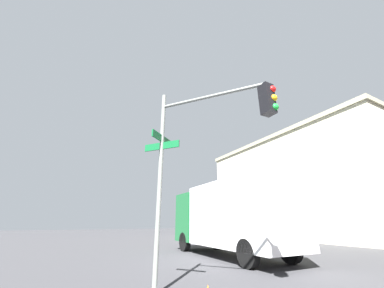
{
  "coord_description": "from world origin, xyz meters",
  "views": [
    {
      "loc": [
        -1.96,
        -9.29,
        1.56
      ],
      "look_at": [
        -6.73,
        -6.77,
        3.52
      ],
      "focal_mm": 20.17,
      "sensor_mm": 36.0,
      "label": 1
    }
  ],
  "objects": [
    {
      "name": "traffic_signal_near",
      "position": [
        -6.36,
        -6.5,
        3.7
      ],
      "size": [
        2.93,
        2.43,
        5.24
      ],
      "color": "slate",
      "rests_on": "ground_plane"
    },
    {
      "name": "box_truck_second",
      "position": [
        -11.37,
        -2.26,
        1.91
      ],
      "size": [
        7.99,
        2.69,
        3.42
      ],
      "color": "#19592D",
      "rests_on": "ground_plane"
    },
    {
      "name": "building_stucco",
      "position": [
        -17.51,
        19.22,
        5.13
      ],
      "size": [
        19.32,
        22.74,
        10.25
      ],
      "color": "beige",
      "rests_on": "ground_plane"
    }
  ]
}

